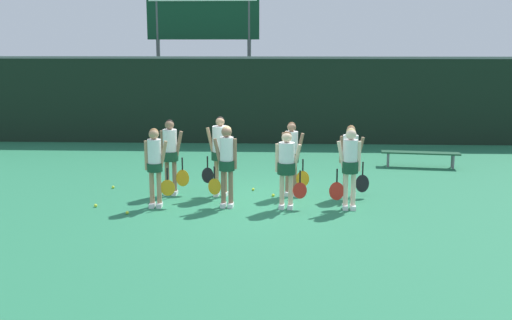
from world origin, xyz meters
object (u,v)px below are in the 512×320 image
(player_1, at_px, (226,159))
(player_2, at_px, (287,163))
(tennis_ball_4, at_px, (127,213))
(tennis_ball_2, at_px, (96,206))
(player_3, at_px, (350,162))
(player_6, at_px, (292,153))
(tennis_ball_1, at_px, (253,189))
(tennis_ball_0, at_px, (273,195))
(player_5, at_px, (220,149))
(bench_courtside, at_px, (420,154))
(scoreboard, at_px, (203,24))
(player_4, at_px, (170,151))
(player_0, at_px, (155,161))
(player_7, at_px, (351,155))
(tennis_ball_3, at_px, (113,187))

(player_1, distance_m, player_2, 1.27)
(player_2, bearing_deg, player_1, -177.54)
(player_1, relative_size, tennis_ball_4, 26.14)
(tennis_ball_2, distance_m, tennis_ball_4, 0.95)
(player_3, relative_size, player_6, 1.01)
(player_1, distance_m, tennis_ball_1, 1.82)
(player_2, height_order, tennis_ball_0, player_2)
(player_2, xyz_separation_m, player_5, (-1.50, 1.00, 0.12))
(tennis_ball_1, bearing_deg, bench_courtside, 32.92)
(scoreboard, relative_size, player_4, 3.05)
(player_0, xyz_separation_m, player_7, (4.19, 1.04, -0.02))
(tennis_ball_0, bearing_deg, player_5, 177.87)
(tennis_ball_0, height_order, tennis_ball_3, tennis_ball_0)
(player_3, relative_size, tennis_ball_0, 24.76)
(player_0, height_order, tennis_ball_3, player_0)
(tennis_ball_3, bearing_deg, player_7, -5.56)
(player_4, bearing_deg, player_3, -11.27)
(player_1, distance_m, tennis_ball_4, 2.31)
(scoreboard, bearing_deg, player_1, -80.08)
(scoreboard, bearing_deg, tennis_ball_3, -97.05)
(player_6, bearing_deg, player_5, -171.41)
(scoreboard, distance_m, tennis_ball_4, 11.66)
(player_5, relative_size, player_7, 1.11)
(player_7, xyz_separation_m, tennis_ball_1, (-2.21, 0.48, -0.93))
(player_2, height_order, player_4, player_4)
(player_3, bearing_deg, player_7, 84.76)
(tennis_ball_4, bearing_deg, player_6, 27.03)
(scoreboard, relative_size, tennis_ball_0, 76.57)
(tennis_ball_1, xyz_separation_m, tennis_ball_2, (-3.27, -1.61, 0.00))
(player_1, bearing_deg, player_6, 40.80)
(tennis_ball_0, distance_m, tennis_ball_3, 3.90)
(player_2, relative_size, tennis_ball_4, 24.67)
(player_7, distance_m, tennis_ball_1, 2.44)
(player_1, bearing_deg, bench_courtside, 44.48)
(player_5, distance_m, player_6, 1.62)
(player_7, bearing_deg, tennis_ball_2, -156.48)
(player_6, height_order, tennis_ball_4, player_6)
(player_4, bearing_deg, tennis_ball_0, 1.16)
(player_1, distance_m, tennis_ball_3, 3.40)
(player_4, bearing_deg, player_6, 4.87)
(player_1, relative_size, player_4, 1.00)
(player_7, bearing_deg, scoreboard, 127.74)
(player_1, bearing_deg, player_3, 2.08)
(player_6, bearing_deg, player_4, -174.47)
(player_1, bearing_deg, tennis_ball_1, 74.71)
(player_3, bearing_deg, tennis_ball_2, -177.04)
(player_3, bearing_deg, player_4, 166.72)
(bench_courtside, bearing_deg, tennis_ball_1, -139.71)
(tennis_ball_0, xyz_separation_m, tennis_ball_3, (-3.85, 0.61, -0.00))
(tennis_ball_3, height_order, tennis_ball_4, same)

